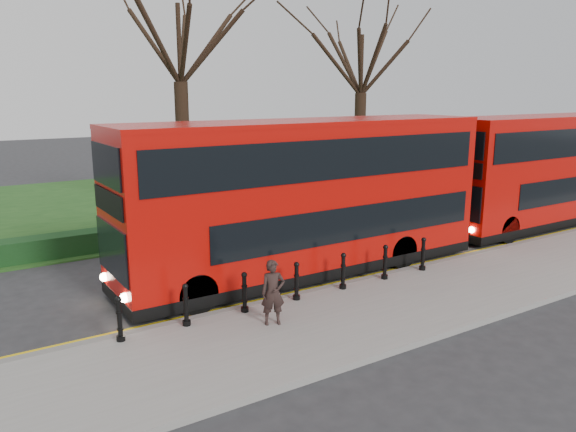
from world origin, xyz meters
TOP-DOWN VIEW (x-y plane):
  - ground at (0.00, 0.00)m, footprint 120.00×120.00m
  - pavement at (0.00, -3.00)m, footprint 60.00×4.00m
  - kerb at (0.00, -1.00)m, footprint 60.00×0.25m
  - grass_verge at (0.00, 15.00)m, footprint 60.00×18.00m
  - hedge at (0.00, 6.80)m, footprint 60.00×0.90m
  - yellow_line_outer at (0.00, -0.70)m, footprint 60.00×0.10m
  - yellow_line_inner at (0.00, -0.50)m, footprint 60.00×0.10m
  - tree_mid at (2.00, 10.00)m, footprint 7.02×7.02m
  - tree_right at (12.00, 10.00)m, footprint 6.46×6.46m
  - bollard_row at (0.45, -1.35)m, footprint 9.65×0.15m
  - bus_lead at (2.18, 0.72)m, footprint 12.03×2.76m
  - bus_rear at (14.78, 0.75)m, footprint 11.68×2.68m
  - pedestrian at (-0.92, -2.39)m, footprint 0.68×0.56m

SIDE VIEW (x-z plane):
  - ground at x=0.00m, z-range 0.00..0.00m
  - yellow_line_outer at x=0.00m, z-range 0.00..0.01m
  - yellow_line_inner at x=0.00m, z-range 0.00..0.01m
  - grass_verge at x=0.00m, z-range 0.00..0.06m
  - pavement at x=0.00m, z-range 0.00..0.15m
  - kerb at x=0.00m, z-range -0.01..0.15m
  - hedge at x=0.00m, z-range 0.00..0.80m
  - bollard_row at x=0.45m, z-range 0.15..1.15m
  - pedestrian at x=-0.92m, z-range 0.15..1.74m
  - bus_rear at x=14.78m, z-range 0.02..4.66m
  - bus_lead at x=2.18m, z-range 0.02..4.81m
  - tree_right at x=12.00m, z-range 2.28..12.37m
  - tree_mid at x=2.00m, z-range 2.49..13.46m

